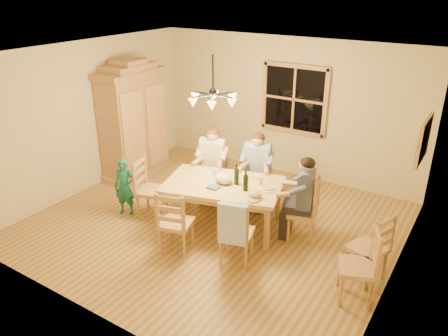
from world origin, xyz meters
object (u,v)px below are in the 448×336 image
Objects in this scene: chair_near_left at (177,232)px; chair_spare_back at (366,258)px; adult_woman at (213,156)px; chair_far_left at (213,184)px; chair_end_right at (302,221)px; child at (125,187)px; wine_bottle_b at (246,180)px; adult_plaid_man at (257,161)px; chair_end_left at (152,199)px; chandelier at (213,98)px; wine_bottle_a at (237,174)px; chair_near_right at (236,242)px; chair_spare_front at (355,277)px; dining_table at (223,189)px; armoire at (134,124)px; adult_slate_man at (304,189)px; chair_far_right at (256,189)px.

chair_spare_back is (2.49, 0.83, 0.00)m from chair_near_left.
chair_far_left is at bearing 164.31° from adult_woman.
chair_end_right reaches higher than child.
wine_bottle_b is (0.61, 0.91, 0.62)m from chair_near_left.
adult_plaid_man reaches higher than chair_near_left.
chair_end_left is 1.88m from adult_plaid_man.
chair_end_left is 1.00× the size of chair_end_right.
wine_bottle_a is (0.35, 0.09, -1.15)m from chandelier.
chair_near_right is 1.77m from adult_plaid_man.
chair_spare_front is (1.87, -0.55, -0.62)m from wine_bottle_b.
chair_near_right is (0.66, -0.69, -0.36)m from dining_table.
chair_near_right is at bearing 71.86° from chair_spare_front.
armoire is 2.34× the size of child.
chair_spare_front is (2.29, -0.58, -0.36)m from dining_table.
adult_slate_man is at bearing 14.03° from wine_bottle_a.
chair_near_right is 3.00× the size of wine_bottle_b.
chair_near_right is at bearing 63.43° from chair_end_left.
wine_bottle_b is at bearing -15.46° from armoire.
chair_far_right is (0.76, 0.21, 0.00)m from chair_far_left.
chair_spare_front is at bearing -21.46° from child.
chair_far_left is at bearing 0.00° from chair_far_right.
chair_near_right is (0.86, 0.24, 0.00)m from chair_near_left.
chair_far_right is at bearing 64.80° from chair_near_left.
chandelier reaches higher than chair_far_right.
armoire is 3.04m from chair_near_left.
chandelier reaches higher than adult_plaid_man.
dining_table is 2.04× the size of chair_near_right.
chair_far_right is 1.34m from adult_slate_man.
dining_table is 1.25m from adult_slate_man.
chair_spare_front is (2.49, 0.35, 0.00)m from chair_near_left.
chair_near_left is 1.00× the size of chair_spare_back.
child is at bearing 24.24° from adult_plaid_man.
adult_woman is (0.54, 1.03, 0.54)m from chair_end_left.
adult_slate_man reaches higher than chair_far_right.
chandelier is 2.00m from chair_near_left.
wine_bottle_b is at bearing 40.21° from chair_near_left.
chair_end_right is at bearing 88.03° from chair_spare_back.
adult_slate_man is (1.36, 0.35, -1.24)m from chandelier.
chair_far_left is 1.01× the size of child.
adult_plaid_man reaches higher than chair_end_left.
armoire is 2.32× the size of chair_far_right.
chair_end_right is 1.13× the size of adult_woman.
chair_far_right is 2.64m from chair_spare_front.
chandelier is at bearing 57.86° from chair_far_right.
chair_spare_front is at bearing 70.27° from chair_end_left.
wine_bottle_b is at bearing -3.75° from dining_table.
chair_near_right is 2.27m from child.
adult_woman is (-0.66, 0.69, 0.18)m from dining_table.
chandelier is 2.08m from chair_end_left.
armoire is 2.70m from adult_plaid_man.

